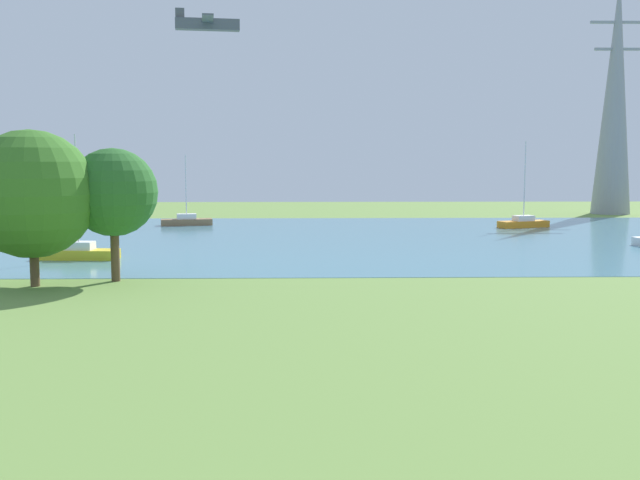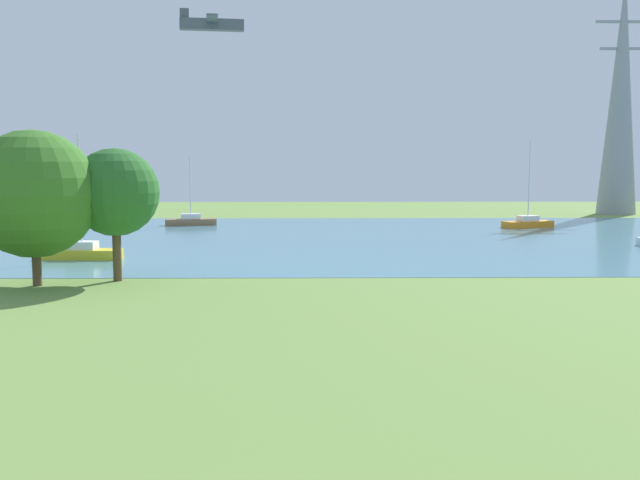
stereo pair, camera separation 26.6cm
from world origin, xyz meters
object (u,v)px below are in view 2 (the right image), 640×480
Objects in this scene: sailboat_yellow at (82,252)px; sailboat_orange at (528,223)px; light_aircraft at (211,24)px; tree_west_far at (115,193)px; sailboat_brown at (191,221)px; tree_east_far at (34,194)px; sailboat_green at (53,224)px; electricity_pylon at (621,95)px.

sailboat_yellow is 40.31m from sailboat_orange.
tree_west_far is at bearing -89.87° from light_aircraft.
tree_east_far is at bearing -93.26° from sailboat_brown.
sailboat_brown is 12.40m from sailboat_green.
sailboat_orange is at bearing -131.77° from electricity_pylon.
sailboat_yellow reaches higher than tree_west_far.
sailboat_orange is at bearing 42.60° from tree_east_far.
light_aircraft is (1.53, 5.60, 19.38)m from sailboat_brown.
tree_east_far is at bearing -84.86° from sailboat_yellow.
electricity_pylon is at bearing 37.67° from sailboat_yellow.
sailboat_brown is 20.23m from light_aircraft.
tree_east_far is 42.33m from light_aircraft.
light_aircraft is at bearing 90.13° from tree_west_far.
sailboat_brown is at bearing 174.74° from sailboat_orange.
sailboat_orange is at bearing -5.26° from sailboat_brown.
tree_east_far is 69.51m from electricity_pylon.
sailboat_brown is at bearing -105.30° from light_aircraft.
tree_east_far is (-33.48, -30.79, 4.02)m from sailboat_orange.
light_aircraft reaches higher than sailboat_yellow.
electricity_pylon is (15.64, 17.52, 13.24)m from sailboat_orange.
sailboat_yellow is 0.91× the size of light_aircraft.
sailboat_green is at bearing 108.30° from tree_east_far.
light_aircraft reaches higher than tree_west_far.
electricity_pylon is (49.13, 48.31, 9.22)m from tree_east_far.
electricity_pylon reaches higher than sailboat_yellow.
sailboat_green reaches higher than sailboat_brown.
light_aircraft is at bearing 164.18° from sailboat_orange.
tree_west_far is (3.54, 1.45, 0.01)m from tree_east_far.
tree_east_far is at bearing -157.74° from tree_west_far.
tree_west_far is 66.02m from electricity_pylon.
electricity_pylon reaches higher than tree_east_far.
tree_east_far reaches higher than tree_west_far.
sailboat_brown is at bearing 92.88° from tree_west_far.
sailboat_yellow is 35.64m from light_aircraft.
sailboat_orange is at bearing 31.54° from sailboat_yellow.
sailboat_green is 0.90× the size of light_aircraft.
sailboat_orange reaches higher than sailboat_yellow.
sailboat_yellow is 10.54m from tree_east_far.
sailboat_orange is 42.12m from tree_west_far.
tree_west_far is at bearing -64.75° from sailboat_green.
light_aircraft reaches higher than sailboat_orange.
electricity_pylon is (47.21, 14.61, 13.25)m from sailboat_brown.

